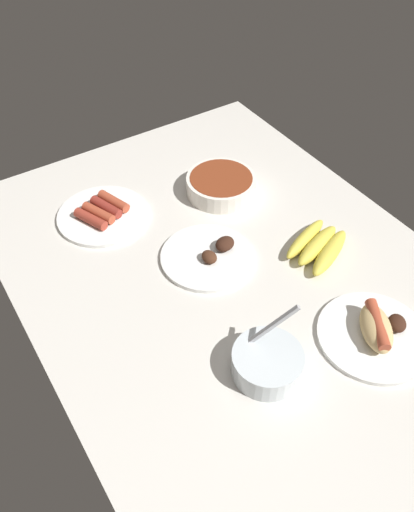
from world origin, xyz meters
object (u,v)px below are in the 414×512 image
object	(u,v)px
bowl_chili	(221,184)
plate_hotdog_assembled	(376,332)
bowl_coleslaw	(267,362)
plate_grilled_meat	(209,256)
plate_sausages	(103,214)
banana_bunch	(318,246)

from	to	relation	value
bowl_chili	plate_hotdog_assembled	world-z (taller)	plate_hotdog_assembled
bowl_coleslaw	plate_hotdog_assembled	world-z (taller)	bowl_coleslaw
plate_grilled_meat	plate_hotdog_assembled	bearing A→B (deg)	-156.74
plate_grilled_meat	plate_sausages	xyz separation A→B (cm)	(26.54, 14.46, 0.24)
plate_sausages	banana_bunch	world-z (taller)	banana_bunch
banana_bunch	bowl_coleslaw	bearing A→B (deg)	123.10
bowl_coleslaw	plate_sausages	size ratio (longest dim) A/B	0.64
bowl_chili	bowl_coleslaw	bearing A→B (deg)	155.31
bowl_chili	plate_hotdog_assembled	xyz separation A→B (cm)	(-55.65, -0.04, -0.90)
plate_grilled_meat	plate_sausages	size ratio (longest dim) A/B	0.94
bowl_chili	plate_hotdog_assembled	distance (cm)	55.66
bowl_chili	plate_sausages	world-z (taller)	bowl_chili
plate_hotdog_assembled	plate_sausages	size ratio (longest dim) A/B	0.99
bowl_chili	banana_bunch	size ratio (longest dim) A/B	0.99
bowl_chili	plate_sausages	bearing A→B (deg)	75.53
plate_hotdog_assembled	plate_sausages	distance (cm)	70.34
plate_grilled_meat	bowl_chili	size ratio (longest dim) A/B	1.19
bowl_coleslaw	bowl_chili	world-z (taller)	bowl_coleslaw
plate_grilled_meat	banana_bunch	distance (cm)	25.56
bowl_coleslaw	banana_bunch	size ratio (longest dim) A/B	0.80
banana_bunch	plate_hotdog_assembled	bearing A→B (deg)	165.00
plate_sausages	banana_bunch	size ratio (longest dim) A/B	1.25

